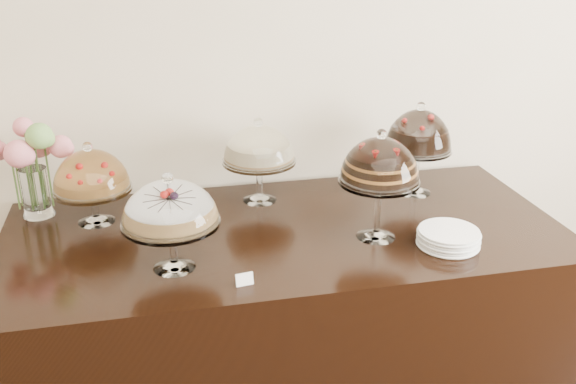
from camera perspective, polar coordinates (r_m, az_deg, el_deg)
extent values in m
cube|color=beige|center=(2.93, 2.92, 12.56)|extent=(5.00, 0.04, 3.00)
cube|color=black|center=(2.77, -0.23, -11.69)|extent=(2.20, 1.00, 0.90)
cone|color=white|center=(2.30, -10.07, -6.33)|extent=(0.15, 0.15, 0.02)
cylinder|color=white|center=(2.26, -10.21, -4.46)|extent=(0.03, 0.03, 0.14)
cylinder|color=white|center=(2.23, -10.35, -2.68)|extent=(0.34, 0.34, 0.01)
cylinder|color=tan|center=(2.22, -10.41, -1.90)|extent=(0.28, 0.28, 0.05)
sphere|color=red|center=(2.22, -8.59, -0.62)|extent=(0.02, 0.02, 0.02)
sphere|color=red|center=(2.25, -12.00, -0.60)|extent=(0.02, 0.02, 0.02)
sphere|color=red|center=(2.13, -10.84, -1.86)|extent=(0.02, 0.02, 0.02)
sphere|color=white|center=(2.17, -10.65, 1.23)|extent=(0.04, 0.04, 0.04)
cone|color=white|center=(2.50, 7.81, -3.69)|extent=(0.15, 0.15, 0.02)
cylinder|color=white|center=(2.46, 7.95, -1.34)|extent=(0.03, 0.03, 0.20)
cylinder|color=white|center=(2.41, 8.08, 0.96)|extent=(0.31, 0.31, 0.01)
cylinder|color=black|center=(2.39, 8.16, 2.21)|extent=(0.23, 0.23, 0.10)
sphere|color=red|center=(2.41, 9.44, 3.80)|extent=(0.02, 0.02, 0.02)
sphere|color=red|center=(2.43, 7.74, 4.05)|extent=(0.02, 0.02, 0.02)
sphere|color=red|center=(2.37, 6.70, 3.63)|extent=(0.02, 0.02, 0.02)
sphere|color=red|center=(2.32, 7.78, 3.09)|extent=(0.02, 0.02, 0.02)
sphere|color=red|center=(2.34, 9.52, 3.20)|extent=(0.02, 0.02, 0.02)
sphere|color=white|center=(2.35, 8.33, 5.11)|extent=(0.04, 0.04, 0.04)
cone|color=white|center=(2.81, -2.53, -0.46)|extent=(0.15, 0.15, 0.02)
cylinder|color=white|center=(2.77, -2.56, 1.19)|extent=(0.03, 0.03, 0.15)
cylinder|color=white|center=(2.75, -2.59, 2.75)|extent=(0.32, 0.32, 0.01)
cylinder|color=#FAECC2|center=(2.73, -2.61, 3.54)|extent=(0.25, 0.25, 0.07)
sphere|color=white|center=(2.69, -2.66, 6.20)|extent=(0.04, 0.04, 0.04)
cone|color=white|center=(2.94, 11.16, 0.22)|extent=(0.15, 0.15, 0.02)
cylinder|color=white|center=(2.91, 11.30, 2.03)|extent=(0.03, 0.03, 0.17)
cylinder|color=white|center=(2.87, 11.44, 3.76)|extent=(0.30, 0.30, 0.01)
cylinder|color=black|center=(2.86, 11.52, 4.71)|extent=(0.25, 0.25, 0.09)
sphere|color=red|center=(2.89, 12.64, 5.93)|extent=(0.02, 0.02, 0.02)
sphere|color=red|center=(2.86, 10.32, 5.98)|extent=(0.02, 0.02, 0.02)
sphere|color=red|center=(2.78, 11.86, 5.34)|extent=(0.02, 0.02, 0.02)
sphere|color=white|center=(2.82, 11.75, 7.45)|extent=(0.04, 0.04, 0.04)
cone|color=white|center=(2.72, -16.66, -2.26)|extent=(0.15, 0.15, 0.02)
cylinder|color=white|center=(2.69, -16.81, -0.96)|extent=(0.03, 0.03, 0.11)
cylinder|color=white|center=(2.67, -16.96, 0.23)|extent=(0.31, 0.31, 0.01)
cylinder|color=#B37834|center=(2.66, -17.02, 0.74)|extent=(0.26, 0.26, 0.04)
sphere|color=red|center=(2.66, -15.63, 1.61)|extent=(0.02, 0.02, 0.02)
sphere|color=red|center=(2.71, -16.68, 1.88)|extent=(0.02, 0.02, 0.02)
sphere|color=red|center=(2.70, -18.12, 1.60)|extent=(0.02, 0.02, 0.02)
sphere|color=red|center=(2.64, -18.57, 1.04)|extent=(0.02, 0.02, 0.02)
sphere|color=red|center=(2.59, -17.53, 0.76)|extent=(0.02, 0.02, 0.02)
sphere|color=red|center=(2.60, -16.03, 1.05)|extent=(0.02, 0.02, 0.02)
sphere|color=white|center=(2.61, -17.41, 3.86)|extent=(0.04, 0.04, 0.04)
cylinder|color=white|center=(2.82, -21.52, 0.01)|extent=(0.11, 0.11, 0.21)
cylinder|color=#476B2D|center=(2.78, -20.47, 1.28)|extent=(0.01, 0.01, 0.26)
sphere|color=pink|center=(2.72, -19.55, 3.83)|extent=(0.09, 0.09, 0.09)
cylinder|color=#476B2D|center=(2.82, -21.31, 1.29)|extent=(0.01, 0.01, 0.24)
sphere|color=pink|center=(2.80, -21.29, 3.79)|extent=(0.09, 0.09, 0.09)
cylinder|color=#476B2D|center=(2.82, -21.90, 2.07)|extent=(0.01, 0.01, 0.32)
sphere|color=pink|center=(2.80, -22.48, 5.36)|extent=(0.08, 0.08, 0.08)
cylinder|color=#476B2D|center=(2.83, -22.85, 1.09)|extent=(0.01, 0.01, 0.24)
cylinder|color=#476B2D|center=(2.79, -23.14, 1.25)|extent=(0.01, 0.01, 0.28)
cylinder|color=#476B2D|center=(2.76, -22.06, 0.93)|extent=(0.01, 0.01, 0.26)
sphere|color=pink|center=(2.68, -22.82, 3.15)|extent=(0.11, 0.11, 0.11)
cylinder|color=#476B2D|center=(2.75, -21.28, 1.65)|extent=(0.01, 0.01, 0.32)
sphere|color=#6EA04D|center=(2.67, -21.22, 4.66)|extent=(0.10, 0.10, 0.10)
cylinder|color=white|center=(2.49, 14.01, -4.53)|extent=(0.23, 0.23, 0.01)
cylinder|color=white|center=(2.49, 14.04, -4.30)|extent=(0.22, 0.22, 0.01)
cylinder|color=white|center=(2.48, 14.06, -4.08)|extent=(0.23, 0.23, 0.01)
cylinder|color=white|center=(2.48, 14.08, -3.85)|extent=(0.22, 0.22, 0.01)
cylinder|color=white|center=(2.47, 14.11, -3.62)|extent=(0.23, 0.23, 0.01)
cylinder|color=white|center=(2.47, 14.13, -3.39)|extent=(0.22, 0.22, 0.01)
cube|color=white|center=(2.16, -3.89, -7.75)|extent=(0.06, 0.02, 0.04)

